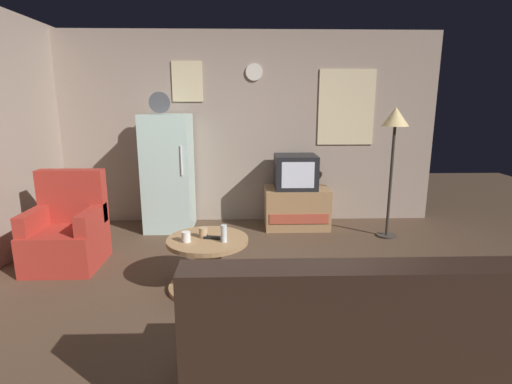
{
  "coord_description": "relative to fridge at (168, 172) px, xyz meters",
  "views": [
    {
      "loc": [
        -0.01,
        -3.02,
        1.66
      ],
      "look_at": [
        0.1,
        0.9,
        0.75
      ],
      "focal_mm": 27.65,
      "sensor_mm": 36.0,
      "label": 1
    }
  ],
  "objects": [
    {
      "name": "mug_ceramic_white",
      "position": [
        0.49,
        -1.85,
        -0.23
      ],
      "size": [
        0.08,
        0.08,
        0.09
      ],
      "primitive_type": "cylinder",
      "color": "silver",
      "rests_on": "coffee_table"
    },
    {
      "name": "mug_ceramic_tan",
      "position": [
        0.62,
        -1.74,
        -0.23
      ],
      "size": [
        0.08,
        0.08,
        0.09
      ],
      "primitive_type": "cylinder",
      "color": "tan",
      "rests_on": "coffee_table"
    },
    {
      "name": "wine_glass",
      "position": [
        0.81,
        -1.86,
        -0.2
      ],
      "size": [
        0.05,
        0.05,
        0.15
      ],
      "primitive_type": "cylinder",
      "color": "silver",
      "rests_on": "coffee_table"
    },
    {
      "name": "remote_control",
      "position": [
        0.7,
        -1.78,
        -0.27
      ],
      "size": [
        0.16,
        0.07,
        0.02
      ],
      "primitive_type": "cube",
      "rotation": [
        0.0,
        0.0,
        -0.17
      ],
      "color": "black",
      "rests_on": "coffee_table"
    },
    {
      "name": "armchair",
      "position": [
        -0.84,
        -1.17,
        -0.42
      ],
      "size": [
        0.68,
        0.68,
        0.96
      ],
      "color": "#A52D23",
      "rests_on": "ground_plane"
    },
    {
      "name": "coffee_table",
      "position": [
        0.66,
        -1.77,
        -0.52
      ],
      "size": [
        0.72,
        0.72,
        0.48
      ],
      "color": "#9E754C",
      "rests_on": "ground_plane"
    },
    {
      "name": "tv_stand",
      "position": [
        1.68,
        -0.0,
        -0.49
      ],
      "size": [
        0.84,
        0.53,
        0.54
      ],
      "color": "#9E754C",
      "rests_on": "ground_plane"
    },
    {
      "name": "wall_with_art",
      "position": [
        1.02,
        0.4,
        0.53
      ],
      "size": [
        5.2,
        0.12,
        2.57
      ],
      "color": "gray",
      "rests_on": "ground_plane"
    },
    {
      "name": "fridge",
      "position": [
        0.0,
        0.0,
        0.0
      ],
      "size": [
        0.6,
        0.62,
        1.77
      ],
      "color": "silver",
      "rests_on": "ground_plane"
    },
    {
      "name": "couch",
      "position": [
        1.53,
        -3.18,
        -0.44
      ],
      "size": [
        1.7,
        0.8,
        0.92
      ],
      "color": "black",
      "rests_on": "ground_plane"
    },
    {
      "name": "standing_lamp",
      "position": [
        2.77,
        -0.42,
        0.6
      ],
      "size": [
        0.32,
        0.32,
        1.59
      ],
      "color": "#332D28",
      "rests_on": "ground_plane"
    },
    {
      "name": "ground_plane",
      "position": [
        1.01,
        -2.05,
        -0.75
      ],
      "size": [
        12.0,
        12.0,
        0.0
      ],
      "primitive_type": "plane",
      "color": "#4C3828"
    },
    {
      "name": "crt_tv",
      "position": [
        1.66,
        -0.0,
        0.0
      ],
      "size": [
        0.54,
        0.51,
        0.44
      ],
      "color": "black",
      "rests_on": "tv_stand"
    }
  ]
}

